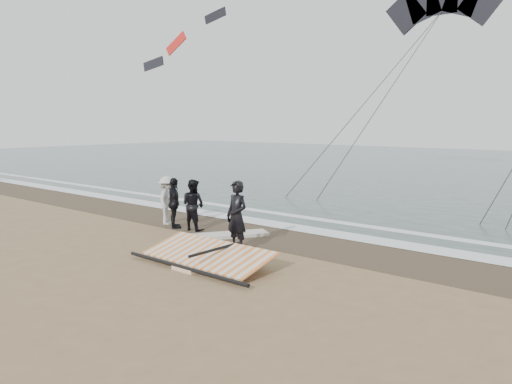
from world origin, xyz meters
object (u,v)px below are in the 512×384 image
sail_rig (209,256)px  man_main (237,216)px  board_cream (227,235)px  board_white (218,259)px

sail_rig → man_main: bearing=101.0°
board_cream → sail_rig: bearing=-22.8°
board_white → board_cream: board_cream is taller
man_main → sail_rig: size_ratio=0.48×
board_white → board_cream: 2.70m
man_main → board_white: man_main is taller
man_main → board_cream: man_main is taller
man_main → board_cream: size_ratio=0.76×
board_white → sail_rig: 0.32m
board_cream → sail_rig: size_ratio=0.64×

